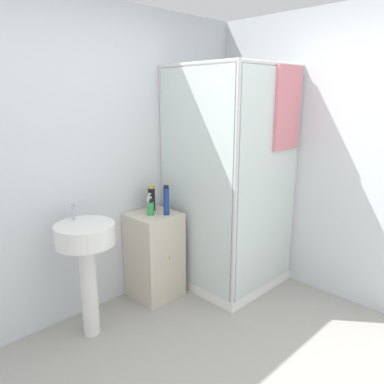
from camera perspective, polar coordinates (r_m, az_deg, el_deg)
The scene contains 8 objects.
wall_back at distance 3.09m, azimuth -16.23°, elevation 4.05°, with size 6.40×0.06×2.50m, color silver.
shower_enclosure at distance 3.57m, azimuth 5.94°, elevation -5.45°, with size 0.91×0.94×2.04m.
vanity_cabinet at distance 3.43m, azimuth -5.75°, elevation -9.52°, with size 0.40×0.42×0.78m.
sink at distance 2.87m, azimuth -15.83°, elevation -8.64°, with size 0.43×0.43×1.02m.
soap_dispenser at distance 3.24m, azimuth -6.32°, elevation -2.50°, with size 0.06×0.06×0.15m.
shampoo_bottle_tall_black at distance 3.36m, azimuth -6.17°, elevation -0.95°, with size 0.06×0.06×0.22m.
shampoo_bottle_blue at distance 3.21m, azimuth -3.94°, elevation -1.31°, with size 0.05×0.05×0.26m.
lotion_bottle_white at distance 3.30m, azimuth -6.53°, elevation -1.84°, with size 0.04×0.04×0.18m.
Camera 1 is at (-1.44, -0.99, 1.78)m, focal length 35.00 mm.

